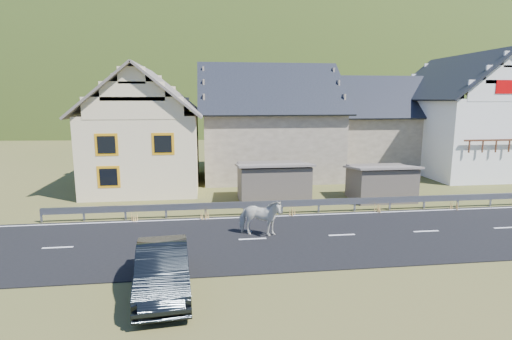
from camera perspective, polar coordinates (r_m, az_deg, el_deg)
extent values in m
plane|color=#434C1E|center=(18.38, 12.15, -9.18)|extent=(160.00, 160.00, 0.00)
cube|color=black|center=(18.38, 12.15, -9.12)|extent=(60.00, 7.00, 0.04)
cube|color=silver|center=(18.37, 12.15, -9.05)|extent=(60.00, 6.60, 0.01)
cube|color=#93969B|center=(21.56, 8.97, -4.57)|extent=(28.00, 0.08, 0.34)
cube|color=#93969B|center=(22.32, -28.33, -5.80)|extent=(0.10, 0.06, 0.70)
cube|color=#93969B|center=(21.67, -23.37, -5.85)|extent=(0.10, 0.06, 0.70)
cube|color=#93969B|center=(21.20, -18.15, -5.86)|extent=(0.10, 0.06, 0.70)
cube|color=#93969B|center=(20.91, -12.73, -5.82)|extent=(0.10, 0.06, 0.70)
cube|color=#93969B|center=(20.81, -7.22, -5.73)|extent=(0.10, 0.06, 0.70)
cube|color=#93969B|center=(20.90, -1.70, -5.58)|extent=(0.10, 0.06, 0.70)
cube|color=#93969B|center=(21.18, 3.71, -5.38)|extent=(0.10, 0.06, 0.70)
cube|color=#93969B|center=(21.64, 8.94, -5.15)|extent=(0.10, 0.06, 0.70)
cube|color=#93969B|center=(22.27, 13.91, -4.89)|extent=(0.10, 0.06, 0.70)
cube|color=#93969B|center=(23.06, 18.56, -4.61)|extent=(0.10, 0.06, 0.70)
cube|color=#93969B|center=(23.99, 22.88, -4.32)|extent=(0.10, 0.06, 0.70)
cube|color=#93969B|center=(25.05, 26.85, -4.04)|extent=(0.10, 0.06, 0.70)
cube|color=#93969B|center=(26.21, 30.48, -3.76)|extent=(0.10, 0.06, 0.70)
cube|color=brown|center=(23.68, 2.45, -1.84)|extent=(4.30, 3.30, 2.40)
cube|color=brown|center=(25.15, 17.41, -1.82)|extent=(3.80, 2.90, 2.20)
cube|color=beige|center=(28.83, -15.35, 2.79)|extent=(7.00, 9.00, 5.00)
cube|color=orange|center=(24.63, -20.57, 3.41)|extent=(1.30, 0.12, 1.30)
cube|color=orange|center=(24.09, -13.14, 3.66)|extent=(1.30, 0.12, 1.30)
cube|color=orange|center=(24.90, -20.30, -0.93)|extent=(1.30, 0.12, 1.30)
cube|color=tan|center=(30.44, -19.12, 10.63)|extent=(0.70, 0.70, 2.40)
cube|color=tan|center=(31.90, 1.66, 3.83)|extent=(10.00, 9.00, 5.00)
cube|color=tan|center=(36.71, 16.81, 3.92)|extent=(9.00, 8.00, 4.60)
cube|color=white|center=(36.97, 27.32, 4.35)|extent=(8.00, 10.00, 6.00)
cube|color=#56301C|center=(32.79, 32.51, 3.64)|extent=(6.80, 0.12, 0.12)
ellipsoid|color=#253716|center=(198.34, -4.07, 2.60)|extent=(440.00, 280.00, 260.00)
ellipsoid|color=black|center=(135.52, -28.90, 8.91)|extent=(76.00, 50.00, 28.00)
imported|color=beige|center=(17.65, 0.55, -6.79)|extent=(1.46, 2.15, 1.66)
imported|color=black|center=(13.23, -13.20, -13.59)|extent=(1.98, 4.66, 1.49)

